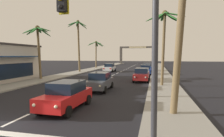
% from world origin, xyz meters
% --- Properties ---
extents(ground_plane, '(220.00, 220.00, 0.00)m').
position_xyz_m(ground_plane, '(0.00, 0.00, 0.00)').
color(ground_plane, black).
extents(sidewalk_right, '(3.20, 110.00, 0.14)m').
position_xyz_m(sidewalk_right, '(7.80, 20.00, 0.07)').
color(sidewalk_right, gray).
rests_on(sidewalk_right, ground).
extents(sidewalk_left, '(3.20, 110.00, 0.14)m').
position_xyz_m(sidewalk_left, '(-7.80, 20.00, 0.07)').
color(sidewalk_left, gray).
rests_on(sidewalk_left, ground).
extents(lane_markings, '(4.28, 89.29, 0.01)m').
position_xyz_m(lane_markings, '(0.41, 20.75, 0.00)').
color(lane_markings, silver).
rests_on(lane_markings, ground).
extents(traffic_signal_mast, '(10.64, 0.41, 6.79)m').
position_xyz_m(traffic_signal_mast, '(3.39, -0.31, 4.83)').
color(traffic_signal_mast, '#2D2D33').
rests_on(traffic_signal_mast, ground).
extents(sedan_lead_at_stop_bar, '(2.05, 4.49, 1.68)m').
position_xyz_m(sedan_lead_at_stop_bar, '(1.56, 3.35, 0.85)').
color(sedan_lead_at_stop_bar, red).
rests_on(sedan_lead_at_stop_bar, ground).
extents(sedan_third_in_queue, '(2.00, 4.47, 1.68)m').
position_xyz_m(sedan_third_in_queue, '(1.76, 9.90, 0.85)').
color(sedan_third_in_queue, '#4C515B').
rests_on(sedan_third_in_queue, ground).
extents(sedan_oncoming_far, '(1.96, 4.46, 1.68)m').
position_xyz_m(sedan_oncoming_far, '(-2.19, 30.33, 0.85)').
color(sedan_oncoming_far, silver).
rests_on(sedan_oncoming_far, ground).
extents(sedan_parked_nearest_kerb, '(2.08, 4.50, 1.68)m').
position_xyz_m(sedan_parked_nearest_kerb, '(5.18, 33.23, 0.85)').
color(sedan_parked_nearest_kerb, navy).
rests_on(sedan_parked_nearest_kerb, ground).
extents(sedan_parked_mid_kerb, '(2.02, 4.48, 1.68)m').
position_xyz_m(sedan_parked_mid_kerb, '(5.23, 25.90, 0.85)').
color(sedan_parked_mid_kerb, navy).
rests_on(sedan_parked_mid_kerb, ground).
extents(sedan_parked_far_kerb, '(1.99, 4.47, 1.68)m').
position_xyz_m(sedan_parked_far_kerb, '(5.18, 17.11, 0.85)').
color(sedan_parked_far_kerb, maroon).
rests_on(sedan_parked_far_kerb, ground).
extents(palm_left_second, '(3.96, 3.97, 7.31)m').
position_xyz_m(palm_left_second, '(-8.57, 15.69, 5.62)').
color(palm_left_second, brown).
rests_on(palm_left_second, ground).
extents(palm_left_third, '(4.29, 4.34, 10.20)m').
position_xyz_m(palm_left_third, '(-7.92, 27.92, 7.36)').
color(palm_left_third, brown).
rests_on(palm_left_third, ground).
extents(palm_left_farthest, '(4.55, 4.63, 7.09)m').
position_xyz_m(palm_left_farthest, '(-8.14, 40.17, 5.38)').
color(palm_left_farthest, brown).
rests_on(palm_left_farthest, ground).
extents(palm_right_second, '(4.02, 4.17, 7.93)m').
position_xyz_m(palm_right_second, '(7.69, 13.47, 6.09)').
color(palm_right_second, brown).
rests_on(palm_right_second, ground).
extents(town_gateway_arch, '(14.36, 0.90, 7.01)m').
position_xyz_m(town_gateway_arch, '(0.00, 69.26, 4.50)').
color(town_gateway_arch, '#423D38').
rests_on(town_gateway_arch, ground).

